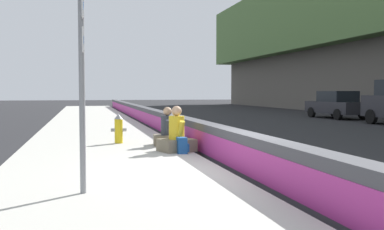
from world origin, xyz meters
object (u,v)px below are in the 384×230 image
(seated_person_foreground, at_px, (177,137))
(parked_car_fourth, at_px, (337,105))
(fire_hydrant, at_px, (119,128))
(backpack, at_px, (182,146))
(route_sign_post, at_px, (82,54))
(seated_person_middle, at_px, (168,133))

(seated_person_foreground, distance_m, parked_car_fourth, 18.71)
(fire_hydrant, distance_m, backpack, 2.92)
(route_sign_post, xyz_separation_m, parked_car_fourth, (17.69, -15.38, -1.37))
(route_sign_post, bearing_deg, backpack, -32.03)
(seated_person_foreground, distance_m, backpack, 0.48)
(route_sign_post, height_order, seated_person_foreground, route_sign_post)
(fire_hydrant, height_order, backpack, fire_hydrant)
(seated_person_foreground, relative_size, parked_car_fourth, 0.26)
(route_sign_post, relative_size, backpack, 9.00)
(seated_person_middle, xyz_separation_m, parked_car_fourth, (12.09, -13.02, 0.38))
(route_sign_post, relative_size, seated_person_foreground, 3.08)
(route_sign_post, height_order, parked_car_fourth, route_sign_post)
(seated_person_foreground, xyz_separation_m, backpack, (-0.44, -0.05, -0.17))
(route_sign_post, relative_size, parked_car_fourth, 0.79)
(fire_hydrant, xyz_separation_m, seated_person_middle, (-0.80, -1.33, -0.11))
(fire_hydrant, relative_size, seated_person_middle, 0.80)
(seated_person_middle, relative_size, backpack, 2.74)
(fire_hydrant, xyz_separation_m, seated_person_foreground, (-2.13, -1.31, -0.08))
(route_sign_post, xyz_separation_m, backpack, (3.83, -2.39, -1.90))
(route_sign_post, distance_m, fire_hydrant, 6.69)
(seated_person_middle, height_order, parked_car_fourth, parked_car_fourth)
(fire_hydrant, distance_m, parked_car_fourth, 18.26)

